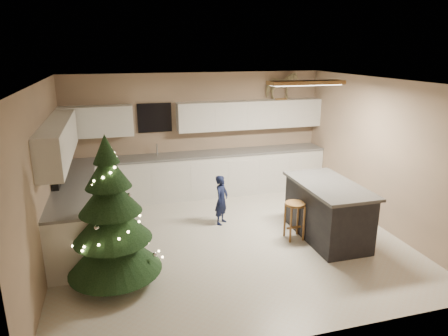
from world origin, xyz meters
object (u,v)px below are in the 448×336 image
(island, at_px, (327,211))
(toddler, at_px, (222,200))
(rocking_horse, at_px, (281,86))
(christmas_tree, at_px, (112,225))
(bar_stool, at_px, (295,212))

(island, distance_m, toddler, 1.85)
(rocking_horse, bearing_deg, toddler, 132.49)
(toddler, distance_m, rocking_horse, 3.07)
(rocking_horse, bearing_deg, christmas_tree, 130.06)
(toddler, height_order, rocking_horse, rocking_horse)
(bar_stool, bearing_deg, christmas_tree, -169.33)
(bar_stool, height_order, christmas_tree, christmas_tree)
(island, bearing_deg, toddler, 146.98)
(island, distance_m, christmas_tree, 3.49)
(bar_stool, distance_m, rocking_horse, 3.25)
(bar_stool, bearing_deg, rocking_horse, 72.72)
(bar_stool, distance_m, christmas_tree, 2.97)
(christmas_tree, distance_m, rocking_horse, 5.05)
(island, height_order, christmas_tree, christmas_tree)
(bar_stool, bearing_deg, toddler, 137.89)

